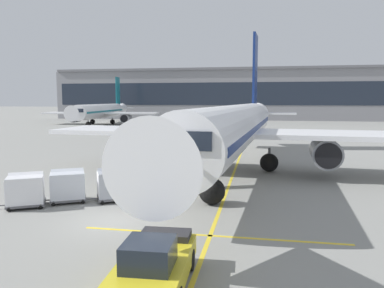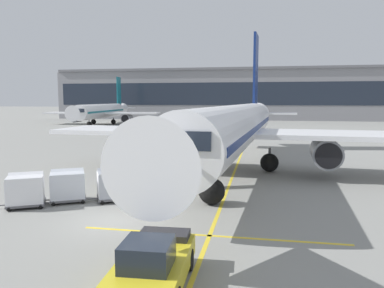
# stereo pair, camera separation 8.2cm
# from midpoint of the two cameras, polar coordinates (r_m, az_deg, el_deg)

# --- Properties ---
(ground_plane) EXTENTS (600.00, 600.00, 0.00)m
(ground_plane) POSITION_cam_midpoint_polar(r_m,az_deg,el_deg) (19.58, -12.21, -11.35)
(ground_plane) COLOR gray
(parked_airplane) EXTENTS (31.71, 40.94, 13.99)m
(parked_airplane) POSITION_cam_midpoint_polar(r_m,az_deg,el_deg) (31.43, 6.66, 2.46)
(parked_airplane) COLOR white
(parked_airplane) RESTS_ON ground
(belt_loader) EXTENTS (5.06, 3.60, 3.44)m
(belt_loader) POSITION_cam_midpoint_polar(r_m,az_deg,el_deg) (25.58, -5.26, -4.82)
(belt_loader) COLOR gold
(belt_loader) RESTS_ON ground
(baggage_cart_lead) EXTENTS (2.77, 2.36, 1.91)m
(baggage_cart_lead) POSITION_cam_midpoint_polar(r_m,az_deg,el_deg) (23.19, -11.78, -5.94)
(baggage_cart_lead) COLOR #515156
(baggage_cart_lead) RESTS_ON ground
(baggage_cart_second) EXTENTS (2.77, 2.36, 1.91)m
(baggage_cart_second) POSITION_cam_midpoint_polar(r_m,az_deg,el_deg) (23.58, -18.41, -5.94)
(baggage_cart_second) COLOR #515156
(baggage_cart_second) RESTS_ON ground
(baggage_cart_third) EXTENTS (2.77, 2.36, 1.91)m
(baggage_cart_third) POSITION_cam_midpoint_polar(r_m,az_deg,el_deg) (23.32, -23.99, -6.32)
(baggage_cart_third) COLOR #515156
(baggage_cart_third) RESTS_ON ground
(pushback_tug) EXTENTS (2.29, 4.49, 1.83)m
(pushback_tug) POSITION_cam_midpoint_polar(r_m,az_deg,el_deg) (12.65, -5.88, -17.55)
(pushback_tug) COLOR gold
(pushback_tug) RESTS_ON ground
(ground_crew_by_loader) EXTENTS (0.38, 0.53, 1.74)m
(ground_crew_by_loader) POSITION_cam_midpoint_polar(r_m,az_deg,el_deg) (26.57, -12.14, -4.35)
(ground_crew_by_loader) COLOR #514C42
(ground_crew_by_loader) RESTS_ON ground
(ground_crew_by_carts) EXTENTS (0.57, 0.28, 1.74)m
(ground_crew_by_carts) POSITION_cam_midpoint_polar(r_m,az_deg,el_deg) (24.82, -2.91, -4.98)
(ground_crew_by_carts) COLOR black
(ground_crew_by_carts) RESTS_ON ground
(ground_crew_marshaller) EXTENTS (0.54, 0.36, 1.74)m
(ground_crew_marshaller) POSITION_cam_midpoint_polar(r_m,az_deg,el_deg) (25.77, -10.21, -4.65)
(ground_crew_marshaller) COLOR #333847
(ground_crew_marshaller) RESTS_ON ground
(ground_crew_wingwalker) EXTENTS (0.44, 0.44, 1.74)m
(ground_crew_wingwalker) POSITION_cam_midpoint_polar(r_m,az_deg,el_deg) (23.99, -7.74, -5.44)
(ground_crew_wingwalker) COLOR #333847
(ground_crew_wingwalker) RESTS_ON ground
(safety_cone_engine_keepout) EXTENTS (0.65, 0.65, 0.73)m
(safety_cone_engine_keepout) POSITION_cam_midpoint_polar(r_m,az_deg,el_deg) (31.94, -6.83, -3.57)
(safety_cone_engine_keepout) COLOR black
(safety_cone_engine_keepout) RESTS_ON ground
(safety_cone_wingtip) EXTENTS (0.70, 0.70, 0.79)m
(safety_cone_wingtip) POSITION_cam_midpoint_polar(r_m,az_deg,el_deg) (28.79, -10.31, -4.70)
(safety_cone_wingtip) COLOR black
(safety_cone_wingtip) RESTS_ON ground
(safety_cone_nose_mark) EXTENTS (0.65, 0.65, 0.74)m
(safety_cone_nose_mark) POSITION_cam_midpoint_polar(r_m,az_deg,el_deg) (31.67, -6.47, -3.64)
(safety_cone_nose_mark) COLOR black
(safety_cone_nose_mark) RESTS_ON ground
(apron_guidance_line_lead_in) EXTENTS (0.20, 110.00, 0.01)m
(apron_guidance_line_lead_in) POSITION_cam_midpoint_polar(r_m,az_deg,el_deg) (31.21, 6.22, -4.46)
(apron_guidance_line_lead_in) COLOR yellow
(apron_guidance_line_lead_in) RESTS_ON ground
(apron_guidance_line_stop_bar) EXTENTS (12.00, 0.20, 0.01)m
(apron_guidance_line_stop_bar) POSITION_cam_midpoint_polar(r_m,az_deg,el_deg) (17.26, 2.91, -13.70)
(apron_guidance_line_stop_bar) COLOR yellow
(apron_guidance_line_stop_bar) RESTS_ON ground
(terminal_building) EXTENTS (119.22, 20.41, 15.63)m
(terminal_building) POSITION_cam_midpoint_polar(r_m,az_deg,el_deg) (122.62, 7.92, 7.43)
(terminal_building) COLOR gray
(terminal_building) RESTS_ON ground
(distant_airplane) EXTENTS (28.58, 37.22, 12.47)m
(distant_airplane) POSITION_cam_midpoint_polar(r_m,az_deg,el_deg) (96.15, -13.60, 4.84)
(distant_airplane) COLOR white
(distant_airplane) RESTS_ON ground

